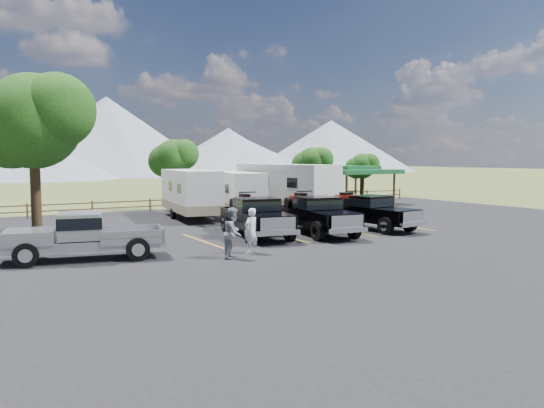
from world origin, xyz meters
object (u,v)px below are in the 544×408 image
person_a (251,231)px  trailer_left (190,193)px  tree_big_nw (32,121)px  pickup_silver (84,235)px  rig_right (368,211)px  pavilion (352,171)px  trailer_right (286,188)px  trailer_center (236,193)px  rig_left (255,215)px  person_b (233,233)px  rig_center (315,214)px

person_a → trailer_left: bearing=-119.0°
tree_big_nw → pickup_silver: 8.16m
rig_right → pickup_silver: size_ratio=1.00×
pavilion → rig_right: size_ratio=0.99×
rig_right → trailer_right: 8.28m
trailer_center → person_a: size_ratio=4.59×
pavilion → rig_left: (-16.11, -12.53, -1.73)m
rig_left → rig_right: 6.60m
trailer_left → person_b: trailer_left is taller
rig_center → trailer_center: 9.42m
rig_left → trailer_left: size_ratio=0.74×
rig_right → trailer_center: size_ratio=0.74×
pickup_silver → person_a: size_ratio=3.41×
tree_big_nw → trailer_left: bearing=23.2°
pickup_silver → pavilion: bearing=132.3°
pickup_silver → person_b: size_ratio=3.19×
trailer_center → pickup_silver: bearing=-127.7°
pavilion → rig_left: 20.48m
person_b → pickup_silver: bearing=107.5°
trailer_center → person_b: (-6.69, -13.22, -0.54)m
trailer_left → pickup_silver: size_ratio=1.43×
trailer_right → person_a: bearing=-137.2°
trailer_left → tree_big_nw: bearing=-149.2°
rig_left → trailer_right: trailer_right is taller
pavilion → tree_big_nw: bearing=-162.7°
tree_big_nw → rig_center: (12.44, -5.41, -4.54)m
trailer_left → rig_right: bearing=-47.6°
person_a → person_b: bearing=9.4°
rig_left → person_b: rig_left is taller
pickup_silver → rig_left: bearing=115.4°
tree_big_nw → trailer_right: 16.60m
rig_left → person_a: bearing=-110.3°
pavilion → rig_right: bearing=-125.7°
rig_left → rig_center: bearing=-5.8°
rig_right → trailer_left: 11.43m
rig_left → trailer_left: 8.65m
rig_left → person_b: bearing=-116.7°
trailer_center → trailer_right: 3.44m
trailer_right → person_a: 14.62m
pavilion → rig_left: bearing=-142.1°
tree_big_nw → person_b: size_ratio=4.01×
trailer_center → trailer_right: (3.26, -1.06, 0.26)m
rig_right → trailer_center: trailer_center is taller
trailer_left → rig_center: bearing=-65.0°
trailer_left → trailer_right: size_ratio=0.90×
rig_left → person_a: size_ratio=3.60×
trailer_left → person_a: size_ratio=4.86×
rig_right → person_b: bearing=-165.4°
trailer_right → rig_right: bearing=-99.2°
pavilion → trailer_left: bearing=-166.3°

